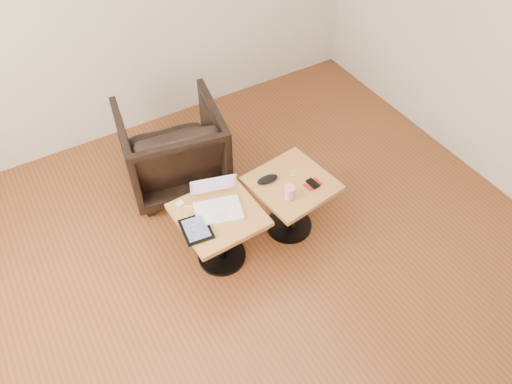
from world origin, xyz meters
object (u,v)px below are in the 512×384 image
side_table_right (291,194)px  striped_cup (289,192)px  armchair (172,147)px  laptop (217,202)px  side_table_left (219,225)px

side_table_right → striped_cup: striped_cup is taller
armchair → side_table_right: bearing=130.2°
side_table_right → laptop: size_ratio=1.60×
side_table_right → armchair: 1.07m
side_table_right → laptop: (-0.57, 0.07, 0.17)m
striped_cup → armchair: bearing=112.6°
side_table_right → armchair: size_ratio=0.77×
side_table_left → side_table_right: (0.59, -0.01, 0.00)m
laptop → striped_cup: laptop is taller
armchair → laptop: bearing=97.9°
striped_cup → armchair: 1.15m
laptop → striped_cup: 0.51m
side_table_right → armchair: bearing=112.3°
side_table_left → laptop: bearing=68.5°
side_table_right → striped_cup: size_ratio=6.21×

